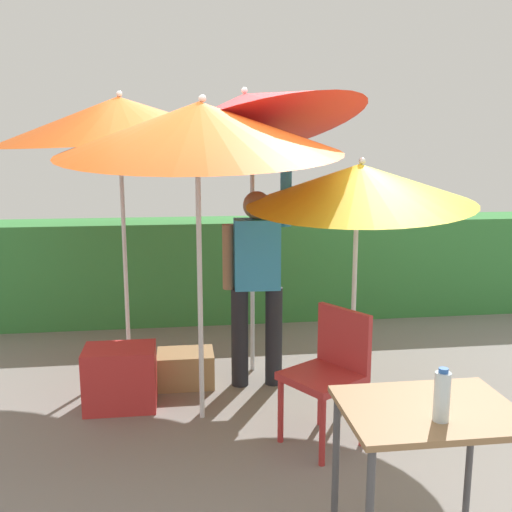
{
  "coord_description": "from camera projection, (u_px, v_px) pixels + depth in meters",
  "views": [
    {
      "loc": [
        -0.58,
        -4.08,
        1.94
      ],
      "look_at": [
        0.0,
        0.3,
        1.1
      ],
      "focal_mm": 40.38,
      "sensor_mm": 36.0,
      "label": 1
    }
  ],
  "objects": [
    {
      "name": "hedge_row",
      "position": [
        232.0,
        268.0,
        6.62
      ],
      "size": [
        8.0,
        0.7,
        1.13
      ],
      "primitive_type": "cube",
      "color": "#38843D",
      "rests_on": "ground_plane"
    },
    {
      "name": "umbrella_navy",
      "position": [
        120.0,
        119.0,
        4.76
      ],
      "size": [
        2.11,
        2.1,
        2.43
      ],
      "color": "silver",
      "rests_on": "ground_plane"
    },
    {
      "name": "bottle_water",
      "position": [
        442.0,
        396.0,
        2.48
      ],
      "size": [
        0.07,
        0.07,
        0.24
      ],
      "color": "silver",
      "rests_on": "folding_table"
    },
    {
      "name": "chair_plastic",
      "position": [
        330.0,
        368.0,
        3.78
      ],
      "size": [
        0.61,
        0.61,
        0.89
      ],
      "color": "#B72D2D",
      "rests_on": "ground_plane"
    },
    {
      "name": "umbrella_orange",
      "position": [
        359.0,
        184.0,
        4.24
      ],
      "size": [
        1.71,
        1.71,
        1.93
      ],
      "color": "silver",
      "rests_on": "ground_plane"
    },
    {
      "name": "person_vendor",
      "position": [
        257.0,
        274.0,
        4.61
      ],
      "size": [
        0.55,
        0.23,
        1.88
      ],
      "color": "black",
      "rests_on": "ground_plane"
    },
    {
      "name": "umbrella_yellow",
      "position": [
        248.0,
        114.0,
        4.64
      ],
      "size": [
        1.99,
        1.91,
        2.76
      ],
      "color": "silver",
      "rests_on": "ground_plane"
    },
    {
      "name": "ground_plane",
      "position": [
        261.0,
        404.0,
        4.41
      ],
      "size": [
        24.0,
        24.0,
        0.0
      ],
      "primitive_type": "plane",
      "color": "gray"
    },
    {
      "name": "folding_table",
      "position": [
        429.0,
        427.0,
        2.64
      ],
      "size": [
        0.8,
        0.6,
        0.77
      ],
      "color": "#4C4C51",
      "rests_on": "ground_plane"
    },
    {
      "name": "crate_cardboard",
      "position": [
        186.0,
        368.0,
        4.75
      ],
      "size": [
        0.46,
        0.34,
        0.28
      ],
      "primitive_type": "cube",
      "color": "#9E7A4C",
      "rests_on": "ground_plane"
    },
    {
      "name": "umbrella_rainbow",
      "position": [
        200.0,
        128.0,
        3.81
      ],
      "size": [
        1.93,
        1.95,
        2.36
      ],
      "color": "silver",
      "rests_on": "ground_plane"
    },
    {
      "name": "cooler_box",
      "position": [
        120.0,
        377.0,
        4.32
      ],
      "size": [
        0.53,
        0.36,
        0.47
      ],
      "primitive_type": "cube",
      "color": "red",
      "rests_on": "ground_plane"
    }
  ]
}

